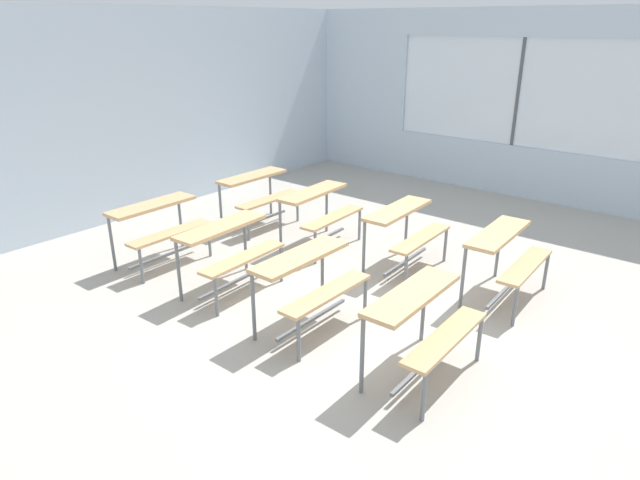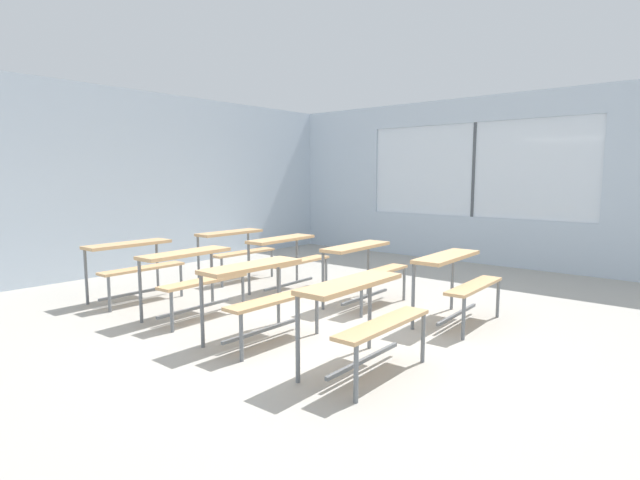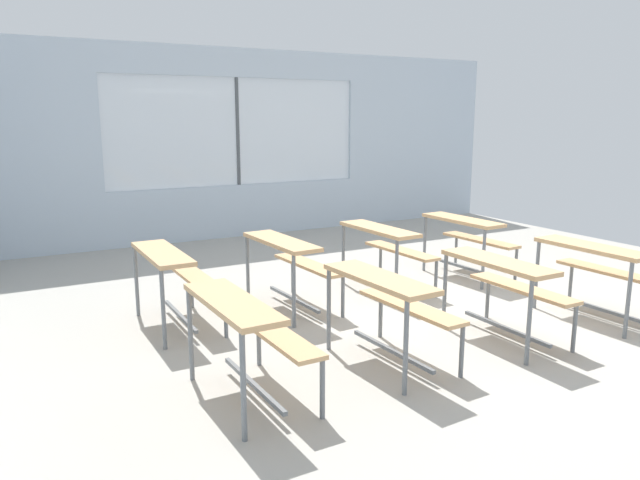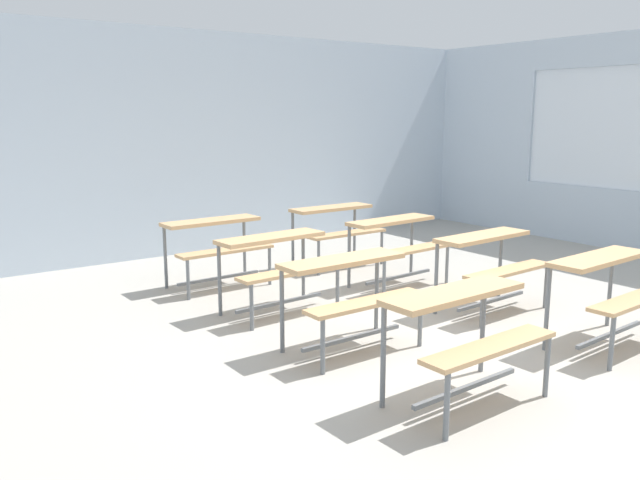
{
  "view_description": "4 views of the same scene",
  "coord_description": "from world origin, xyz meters",
  "px_view_note": "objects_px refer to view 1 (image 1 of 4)",
  "views": [
    {
      "loc": [
        -4.13,
        -2.84,
        2.78
      ],
      "look_at": [
        0.31,
        0.81,
        0.5
      ],
      "focal_mm": 30.97,
      "sensor_mm": 36.0,
      "label": 1
    },
    {
      "loc": [
        -3.8,
        -3.3,
        1.6
      ],
      "look_at": [
        0.83,
        0.64,
        0.81
      ],
      "focal_mm": 28.0,
      "sensor_mm": 36.0,
      "label": 2
    },
    {
      "loc": [
        -4.2,
        4.07,
        1.94
      ],
      "look_at": [
        1.1,
        1.14,
        0.69
      ],
      "focal_mm": 33.64,
      "sensor_mm": 36.0,
      "label": 3
    },
    {
      "loc": [
        -3.75,
        -3.72,
        1.9
      ],
      "look_at": [
        0.1,
        1.55,
        0.62
      ],
      "focal_mm": 36.29,
      "sensor_mm": 36.0,
      "label": 4
    }
  ],
  "objects_px": {
    "desk_bench_r3c0": "(159,220)",
    "desk_bench_r3c1": "(258,188)",
    "desk_bench_r1c0": "(309,275)",
    "desk_bench_r2c1": "(320,205)",
    "desk_bench_r0c0": "(423,316)",
    "desk_bench_r0c1": "(507,250)",
    "desk_bench_r2c0": "(229,243)",
    "desk_bench_r1c1": "(406,225)"
  },
  "relations": [
    {
      "from": "desk_bench_r3c0",
      "to": "desk_bench_r3c1",
      "type": "bearing_deg",
      "value": -0.02
    },
    {
      "from": "desk_bench_r2c0",
      "to": "desk_bench_r3c0",
      "type": "xyz_separation_m",
      "value": [
        -0.03,
        1.21,
        0.0
      ]
    },
    {
      "from": "desk_bench_r0c0",
      "to": "desk_bench_r2c0",
      "type": "xyz_separation_m",
      "value": [
        0.06,
        2.41,
        0.0
      ]
    },
    {
      "from": "desk_bench_r1c1",
      "to": "desk_bench_r1c0",
      "type": "bearing_deg",
      "value": 178.43
    },
    {
      "from": "desk_bench_r0c0",
      "to": "desk_bench_r2c0",
      "type": "relative_size",
      "value": 0.99
    },
    {
      "from": "desk_bench_r1c0",
      "to": "desk_bench_r1c1",
      "type": "bearing_deg",
      "value": 0.7
    },
    {
      "from": "desk_bench_r2c0",
      "to": "desk_bench_r3c1",
      "type": "height_order",
      "value": "same"
    },
    {
      "from": "desk_bench_r0c0",
      "to": "desk_bench_r1c1",
      "type": "xyz_separation_m",
      "value": [
        1.77,
        1.24,
        0.0
      ]
    },
    {
      "from": "desk_bench_r2c0",
      "to": "desk_bench_r0c0",
      "type": "bearing_deg",
      "value": -94.41
    },
    {
      "from": "desk_bench_r0c0",
      "to": "desk_bench_r1c0",
      "type": "height_order",
      "value": "same"
    },
    {
      "from": "desk_bench_r1c1",
      "to": "desk_bench_r2c0",
      "type": "bearing_deg",
      "value": 143.24
    },
    {
      "from": "desk_bench_r0c0",
      "to": "desk_bench_r3c0",
      "type": "bearing_deg",
      "value": 88.3
    },
    {
      "from": "desk_bench_r2c1",
      "to": "desk_bench_r3c1",
      "type": "height_order",
      "value": "same"
    },
    {
      "from": "desk_bench_r0c1",
      "to": "desk_bench_r2c0",
      "type": "xyz_separation_m",
      "value": [
        -1.71,
        2.39,
        0.0
      ]
    },
    {
      "from": "desk_bench_r3c0",
      "to": "desk_bench_r3c1",
      "type": "distance_m",
      "value": 1.7
    },
    {
      "from": "desk_bench_r1c1",
      "to": "desk_bench_r2c0",
      "type": "xyz_separation_m",
      "value": [
        -1.7,
        1.17,
        0.0
      ]
    },
    {
      "from": "desk_bench_r1c0",
      "to": "desk_bench_r2c1",
      "type": "relative_size",
      "value": 0.97
    },
    {
      "from": "desk_bench_r1c1",
      "to": "desk_bench_r2c0",
      "type": "height_order",
      "value": "same"
    },
    {
      "from": "desk_bench_r0c0",
      "to": "desk_bench_r3c1",
      "type": "distance_m",
      "value": 4.04
    },
    {
      "from": "desk_bench_r1c0",
      "to": "desk_bench_r3c0",
      "type": "distance_m",
      "value": 2.4
    },
    {
      "from": "desk_bench_r1c0",
      "to": "desk_bench_r3c1",
      "type": "bearing_deg",
      "value": 54.59
    },
    {
      "from": "desk_bench_r1c0",
      "to": "desk_bench_r1c1",
      "type": "xyz_separation_m",
      "value": [
        1.76,
        0.02,
        0.0
      ]
    },
    {
      "from": "desk_bench_r1c0",
      "to": "desk_bench_r2c0",
      "type": "relative_size",
      "value": 0.98
    },
    {
      "from": "desk_bench_r2c0",
      "to": "desk_bench_r0c1",
      "type": "bearing_deg",
      "value": -57.24
    },
    {
      "from": "desk_bench_r1c0",
      "to": "desk_bench_r2c1",
      "type": "bearing_deg",
      "value": 36.75
    },
    {
      "from": "desk_bench_r0c1",
      "to": "desk_bench_r1c0",
      "type": "bearing_deg",
      "value": 143.59
    },
    {
      "from": "desk_bench_r1c0",
      "to": "desk_bench_r2c0",
      "type": "bearing_deg",
      "value": 87.07
    },
    {
      "from": "desk_bench_r0c0",
      "to": "desk_bench_r2c1",
      "type": "bearing_deg",
      "value": 54.5
    },
    {
      "from": "desk_bench_r1c0",
      "to": "desk_bench_r2c1",
      "type": "distance_m",
      "value": 2.1
    },
    {
      "from": "desk_bench_r0c0",
      "to": "desk_bench_r0c1",
      "type": "bearing_deg",
      "value": -0.59
    },
    {
      "from": "desk_bench_r0c0",
      "to": "desk_bench_r1c0",
      "type": "xyz_separation_m",
      "value": [
        0.0,
        1.21,
        0.0
      ]
    },
    {
      "from": "desk_bench_r3c0",
      "to": "desk_bench_r1c0",
      "type": "bearing_deg",
      "value": -91.7
    },
    {
      "from": "desk_bench_r2c1",
      "to": "desk_bench_r3c0",
      "type": "distance_m",
      "value": 2.01
    },
    {
      "from": "desk_bench_r0c0",
      "to": "desk_bench_r0c1",
      "type": "xyz_separation_m",
      "value": [
        1.78,
        0.02,
        0.0
      ]
    },
    {
      "from": "desk_bench_r0c0",
      "to": "desk_bench_r2c1",
      "type": "relative_size",
      "value": 0.98
    },
    {
      "from": "desk_bench_r0c0",
      "to": "desk_bench_r3c1",
      "type": "bearing_deg",
      "value": 63.41
    },
    {
      "from": "desk_bench_r3c1",
      "to": "desk_bench_r2c0",
      "type": "bearing_deg",
      "value": -143.52
    },
    {
      "from": "desk_bench_r1c1",
      "to": "desk_bench_r0c1",
      "type": "bearing_deg",
      "value": -91.96
    },
    {
      "from": "desk_bench_r3c0",
      "to": "desk_bench_r2c0",
      "type": "bearing_deg",
      "value": -89.51
    },
    {
      "from": "desk_bench_r1c1",
      "to": "desk_bench_r2c0",
      "type": "distance_m",
      "value": 2.07
    },
    {
      "from": "desk_bench_r2c0",
      "to": "desk_bench_r3c0",
      "type": "distance_m",
      "value": 1.21
    },
    {
      "from": "desk_bench_r0c0",
      "to": "desk_bench_r3c1",
      "type": "relative_size",
      "value": 1.01
    }
  ]
}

